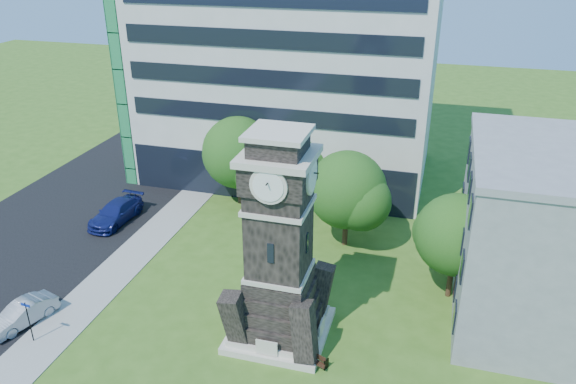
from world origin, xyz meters
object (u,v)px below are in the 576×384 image
(clock_tower, at_px, (279,254))
(street_sign, at_px, (28,317))
(car_street_north, at_px, (116,213))
(car_street_mid, at_px, (22,314))
(park_bench, at_px, (313,359))

(clock_tower, height_order, street_sign, clock_tower)
(clock_tower, distance_m, street_sign, 14.35)
(clock_tower, height_order, car_street_north, clock_tower)
(clock_tower, bearing_deg, street_sign, -161.06)
(car_street_mid, xyz_separation_m, car_street_north, (-1.69, 12.88, 0.11))
(car_street_north, bearing_deg, street_sign, -73.23)
(clock_tower, height_order, car_street_mid, clock_tower)
(park_bench, relative_size, street_sign, 0.59)
(car_street_north, bearing_deg, clock_tower, -26.69)
(car_street_north, distance_m, park_bench, 22.20)
(car_street_north, height_order, park_bench, car_street_north)
(car_street_mid, relative_size, street_sign, 1.57)
(car_street_mid, distance_m, car_street_north, 12.99)
(clock_tower, height_order, park_bench, clock_tower)
(clock_tower, relative_size, car_street_mid, 2.96)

